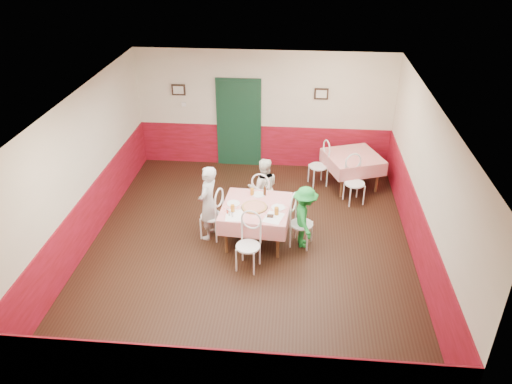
# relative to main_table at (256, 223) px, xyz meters

# --- Properties ---
(floor) EXTENTS (7.00, 7.00, 0.00)m
(floor) POSITION_rel_main_table_xyz_m (-0.10, -0.20, -0.38)
(floor) COLOR black
(floor) RESTS_ON ground
(ceiling) EXTENTS (7.00, 7.00, 0.00)m
(ceiling) POSITION_rel_main_table_xyz_m (-0.10, -0.20, 2.42)
(ceiling) COLOR white
(ceiling) RESTS_ON back_wall
(back_wall) EXTENTS (6.00, 0.10, 2.80)m
(back_wall) POSITION_rel_main_table_xyz_m (-0.10, 3.30, 1.02)
(back_wall) COLOR beige
(back_wall) RESTS_ON ground
(front_wall) EXTENTS (6.00, 0.10, 2.80)m
(front_wall) POSITION_rel_main_table_xyz_m (-0.10, -3.70, 1.02)
(front_wall) COLOR beige
(front_wall) RESTS_ON ground
(left_wall) EXTENTS (0.10, 7.00, 2.80)m
(left_wall) POSITION_rel_main_table_xyz_m (-3.10, -0.20, 1.02)
(left_wall) COLOR beige
(left_wall) RESTS_ON ground
(right_wall) EXTENTS (0.10, 7.00, 2.80)m
(right_wall) POSITION_rel_main_table_xyz_m (2.90, -0.20, 1.02)
(right_wall) COLOR beige
(right_wall) RESTS_ON ground
(wainscot_back) EXTENTS (6.00, 0.03, 1.00)m
(wainscot_back) POSITION_rel_main_table_xyz_m (-0.10, 3.29, 0.12)
(wainscot_back) COLOR maroon
(wainscot_back) RESTS_ON ground
(wainscot_front) EXTENTS (6.00, 0.03, 1.00)m
(wainscot_front) POSITION_rel_main_table_xyz_m (-0.10, -3.68, 0.12)
(wainscot_front) COLOR maroon
(wainscot_front) RESTS_ON ground
(wainscot_left) EXTENTS (0.03, 7.00, 1.00)m
(wainscot_left) POSITION_rel_main_table_xyz_m (-3.09, -0.20, 0.12)
(wainscot_left) COLOR maroon
(wainscot_left) RESTS_ON ground
(wainscot_right) EXTENTS (0.03, 7.00, 1.00)m
(wainscot_right) POSITION_rel_main_table_xyz_m (2.88, -0.20, 0.12)
(wainscot_right) COLOR maroon
(wainscot_right) RESTS_ON ground
(door) EXTENTS (0.96, 0.06, 2.10)m
(door) POSITION_rel_main_table_xyz_m (-0.70, 3.25, 0.68)
(door) COLOR black
(door) RESTS_ON ground
(picture_left) EXTENTS (0.32, 0.03, 0.26)m
(picture_left) POSITION_rel_main_table_xyz_m (-2.10, 3.25, 1.48)
(picture_left) COLOR black
(picture_left) RESTS_ON back_wall
(picture_right) EXTENTS (0.32, 0.03, 0.26)m
(picture_right) POSITION_rel_main_table_xyz_m (1.20, 3.25, 1.48)
(picture_right) COLOR black
(picture_right) RESTS_ON back_wall
(thermostat) EXTENTS (0.10, 0.03, 0.10)m
(thermostat) POSITION_rel_main_table_xyz_m (-2.00, 3.25, 1.12)
(thermostat) COLOR white
(thermostat) RESTS_ON back_wall
(main_table) EXTENTS (1.30, 1.30, 0.77)m
(main_table) POSITION_rel_main_table_xyz_m (0.00, 0.00, 0.00)
(main_table) COLOR red
(main_table) RESTS_ON ground
(second_table) EXTENTS (1.44, 1.44, 0.77)m
(second_table) POSITION_rel_main_table_xyz_m (1.95, 2.36, 0.00)
(second_table) COLOR red
(second_table) RESTS_ON ground
(chair_left) EXTENTS (0.51, 0.51, 0.90)m
(chair_left) POSITION_rel_main_table_xyz_m (-0.85, 0.06, 0.08)
(chair_left) COLOR white
(chair_left) RESTS_ON ground
(chair_right) EXTENTS (0.52, 0.52, 0.90)m
(chair_right) POSITION_rel_main_table_xyz_m (0.85, -0.06, 0.08)
(chair_right) COLOR white
(chair_right) RESTS_ON ground
(chair_far) EXTENTS (0.50, 0.50, 0.90)m
(chair_far) POSITION_rel_main_table_xyz_m (0.06, 0.85, 0.08)
(chair_far) COLOR white
(chair_far) RESTS_ON ground
(chair_near) EXTENTS (0.51, 0.51, 0.90)m
(chair_near) POSITION_rel_main_table_xyz_m (-0.06, -0.85, 0.08)
(chair_near) COLOR white
(chair_near) RESTS_ON ground
(chair_second_a) EXTENTS (0.54, 0.54, 0.90)m
(chair_second_a) POSITION_rel_main_table_xyz_m (1.20, 2.36, 0.08)
(chair_second_a) COLOR white
(chair_second_a) RESTS_ON ground
(chair_second_b) EXTENTS (0.54, 0.54, 0.90)m
(chair_second_b) POSITION_rel_main_table_xyz_m (1.95, 1.61, 0.08)
(chair_second_b) COLOR white
(chair_second_b) RESTS_ON ground
(pizza) EXTENTS (0.49, 0.49, 0.03)m
(pizza) POSITION_rel_main_table_xyz_m (-0.02, -0.07, 0.40)
(pizza) COLOR #B74723
(pizza) RESTS_ON main_table
(plate_left) EXTENTS (0.27, 0.27, 0.01)m
(plate_left) POSITION_rel_main_table_xyz_m (-0.42, 0.03, 0.39)
(plate_left) COLOR white
(plate_left) RESTS_ON main_table
(plate_right) EXTENTS (0.27, 0.27, 0.01)m
(plate_right) POSITION_rel_main_table_xyz_m (0.41, -0.03, 0.39)
(plate_right) COLOR white
(plate_right) RESTS_ON main_table
(plate_far) EXTENTS (0.27, 0.27, 0.01)m
(plate_far) POSITION_rel_main_table_xyz_m (0.02, 0.41, 0.39)
(plate_far) COLOR white
(plate_far) RESTS_ON main_table
(glass_a) EXTENTS (0.08, 0.08, 0.13)m
(glass_a) POSITION_rel_main_table_xyz_m (-0.40, -0.24, 0.45)
(glass_a) COLOR #BF7219
(glass_a) RESTS_ON main_table
(glass_b) EXTENTS (0.08, 0.08, 0.14)m
(glass_b) POSITION_rel_main_table_xyz_m (0.39, -0.27, 0.46)
(glass_b) COLOR #BF7219
(glass_b) RESTS_ON main_table
(glass_c) EXTENTS (0.08, 0.08, 0.13)m
(glass_c) POSITION_rel_main_table_xyz_m (-0.11, 0.40, 0.45)
(glass_c) COLOR #BF7219
(glass_c) RESTS_ON main_table
(beer_bottle) EXTENTS (0.06, 0.06, 0.19)m
(beer_bottle) POSITION_rel_main_table_xyz_m (0.13, 0.40, 0.48)
(beer_bottle) COLOR #381C0A
(beer_bottle) RESTS_ON main_table
(shaker_a) EXTENTS (0.04, 0.04, 0.09)m
(shaker_a) POSITION_rel_main_table_xyz_m (-0.44, -0.38, 0.43)
(shaker_a) COLOR silver
(shaker_a) RESTS_ON main_table
(shaker_b) EXTENTS (0.04, 0.04, 0.09)m
(shaker_b) POSITION_rel_main_table_xyz_m (-0.38, -0.42, 0.43)
(shaker_b) COLOR silver
(shaker_b) RESTS_ON main_table
(shaker_c) EXTENTS (0.04, 0.04, 0.09)m
(shaker_c) POSITION_rel_main_table_xyz_m (-0.49, -0.30, 0.43)
(shaker_c) COLOR #B23319
(shaker_c) RESTS_ON main_table
(menu_left) EXTENTS (0.33, 0.42, 0.00)m
(menu_left) POSITION_rel_main_table_xyz_m (-0.36, -0.36, 0.39)
(menu_left) COLOR white
(menu_left) RESTS_ON main_table
(menu_right) EXTENTS (0.40, 0.47, 0.00)m
(menu_right) POSITION_rel_main_table_xyz_m (0.35, -0.38, 0.39)
(menu_right) COLOR white
(menu_right) RESTS_ON main_table
(wallet) EXTENTS (0.12, 0.10, 0.02)m
(wallet) POSITION_rel_main_table_xyz_m (0.28, -0.35, 0.40)
(wallet) COLOR black
(wallet) RESTS_ON main_table
(diner_left) EXTENTS (0.47, 0.61, 1.47)m
(diner_left) POSITION_rel_main_table_xyz_m (-0.90, 0.06, 0.36)
(diner_left) COLOR gray
(diner_left) RESTS_ON ground
(diner_far) EXTENTS (0.69, 0.58, 1.28)m
(diner_far) POSITION_rel_main_table_xyz_m (0.06, 0.90, 0.26)
(diner_far) COLOR gray
(diner_far) RESTS_ON ground
(diner_right) EXTENTS (0.57, 0.84, 1.21)m
(diner_right) POSITION_rel_main_table_xyz_m (0.90, -0.06, 0.23)
(diner_right) COLOR gray
(diner_right) RESTS_ON ground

